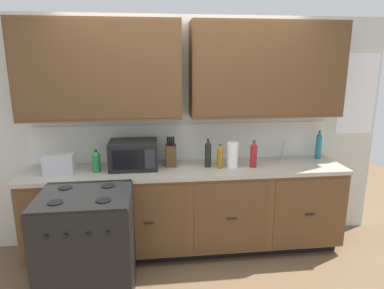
{
  "coord_description": "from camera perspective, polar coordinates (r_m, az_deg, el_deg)",
  "views": [
    {
      "loc": [
        -0.35,
        -3.03,
        2.0
      ],
      "look_at": [
        0.05,
        0.27,
        1.18
      ],
      "focal_mm": 32.02,
      "sensor_mm": 36.0,
      "label": 1
    }
  ],
  "objects": [
    {
      "name": "stove_range",
      "position": [
        3.16,
        -16.98,
        -15.86
      ],
      "size": [
        0.76,
        0.68,
        0.95
      ],
      "color": "black",
      "rests_on": "ground_plane"
    },
    {
      "name": "sink_faucet",
      "position": [
        3.95,
        14.97,
        -0.86
      ],
      "size": [
        0.02,
        0.02,
        0.2
      ],
      "primitive_type": "cylinder",
      "color": "#B2B5BA",
      "rests_on": "counter_run"
    },
    {
      "name": "counter_run",
      "position": [
        3.68,
        -0.72,
        -10.64
      ],
      "size": [
        3.26,
        0.64,
        0.93
      ],
      "color": "black",
      "rests_on": "ground_plane"
    },
    {
      "name": "bottle_dark",
      "position": [
        3.51,
        2.67,
        -1.47
      ],
      "size": [
        0.07,
        0.07,
        0.3
      ],
      "color": "black",
      "rests_on": "counter_run"
    },
    {
      "name": "microwave",
      "position": [
        3.52,
        -9.7,
        -1.68
      ],
      "size": [
        0.48,
        0.37,
        0.28
      ],
      "color": "black",
      "rests_on": "counter_run"
    },
    {
      "name": "bottle_red",
      "position": [
        3.55,
        10.22,
        -1.6
      ],
      "size": [
        0.07,
        0.07,
        0.28
      ],
      "color": "maroon",
      "rests_on": "counter_run"
    },
    {
      "name": "wall_unit",
      "position": [
        3.56,
        -1.12,
        8.48
      ],
      "size": [
        4.43,
        0.4,
        2.46
      ],
      "color": "silver",
      "rests_on": "ground_plane"
    },
    {
      "name": "knife_block",
      "position": [
        3.55,
        -3.57,
        -1.75
      ],
      "size": [
        0.11,
        0.14,
        0.31
      ],
      "color": "#52361E",
      "rests_on": "counter_run"
    },
    {
      "name": "ground_plane",
      "position": [
        3.65,
        -0.22,
        -19.46
      ],
      "size": [
        8.08,
        8.08,
        0.0
      ],
      "primitive_type": "plane",
      "color": "brown"
    },
    {
      "name": "bottle_teal",
      "position": [
        4.05,
        20.33,
        -0.09
      ],
      "size": [
        0.06,
        0.06,
        0.32
      ],
      "color": "#1E707A",
      "rests_on": "counter_run"
    },
    {
      "name": "bottle_green",
      "position": [
        3.48,
        -15.65,
        -2.71
      ],
      "size": [
        0.08,
        0.08,
        0.22
      ],
      "color": "#237A38",
      "rests_on": "counter_run"
    },
    {
      "name": "paper_towel_roll",
      "position": [
        3.52,
        6.74,
        -1.74
      ],
      "size": [
        0.12,
        0.12,
        0.26
      ],
      "primitive_type": "cylinder",
      "color": "white",
      "rests_on": "counter_run"
    },
    {
      "name": "bottle_amber",
      "position": [
        3.48,
        4.69,
        -2.0
      ],
      "size": [
        0.06,
        0.06,
        0.25
      ],
      "color": "#9E6619",
      "rests_on": "counter_run"
    },
    {
      "name": "toaster",
      "position": [
        3.55,
        -21.21,
        -3.02
      ],
      "size": [
        0.28,
        0.18,
        0.19
      ],
      "color": "#B7B7BC",
      "rests_on": "counter_run"
    }
  ]
}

